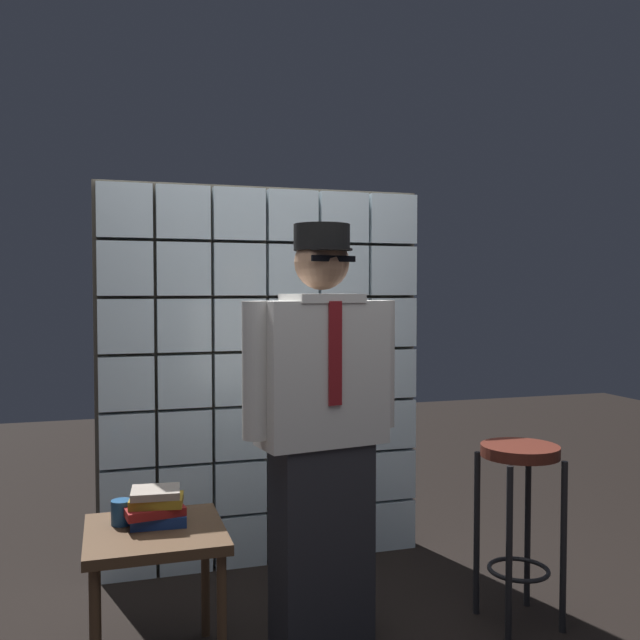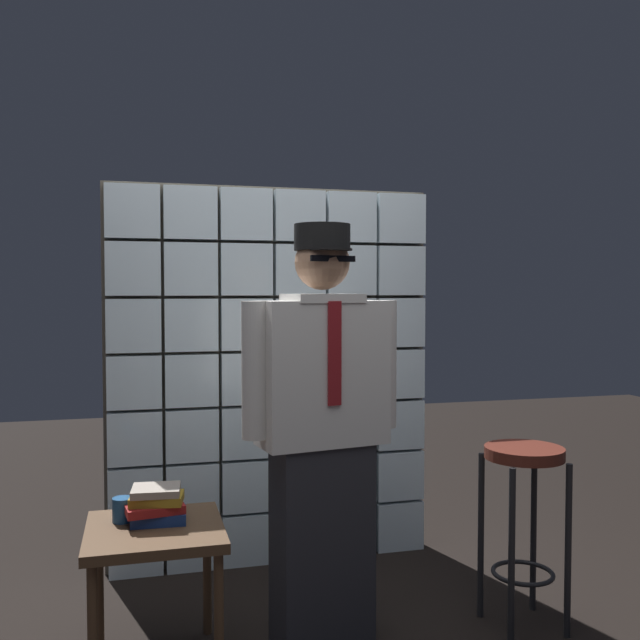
% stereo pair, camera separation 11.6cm
% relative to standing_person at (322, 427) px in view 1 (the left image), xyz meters
% --- Properties ---
extents(glass_block_wall, '(1.75, 0.10, 2.04)m').
position_rel_standing_person_xyz_m(glass_block_wall, '(-0.03, 0.92, 0.10)').
color(glass_block_wall, silver).
rests_on(glass_block_wall, ground).
extents(standing_person, '(0.70, 0.33, 1.74)m').
position_rel_standing_person_xyz_m(standing_person, '(0.00, 0.00, 0.00)').
color(standing_person, '#28282D').
rests_on(standing_person, ground).
extents(bar_stool, '(0.34, 0.34, 0.79)m').
position_rel_standing_person_xyz_m(bar_stool, '(0.88, -0.09, -0.32)').
color(bar_stool, '#592319').
rests_on(bar_stool, ground).
extents(side_table, '(0.52, 0.52, 0.55)m').
position_rel_standing_person_xyz_m(side_table, '(-0.68, -0.02, -0.43)').
color(side_table, '#513823').
rests_on(side_table, ground).
extents(book_stack, '(0.25, 0.19, 0.14)m').
position_rel_standing_person_xyz_m(book_stack, '(-0.67, 0.02, -0.28)').
color(book_stack, navy).
rests_on(book_stack, side_table).
extents(coffee_mug, '(0.13, 0.08, 0.09)m').
position_rel_standing_person_xyz_m(coffee_mug, '(-0.79, 0.07, -0.30)').
color(coffee_mug, navy).
rests_on(coffee_mug, side_table).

